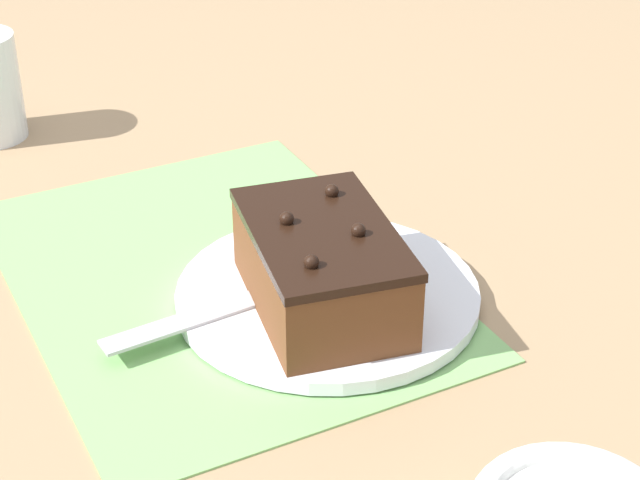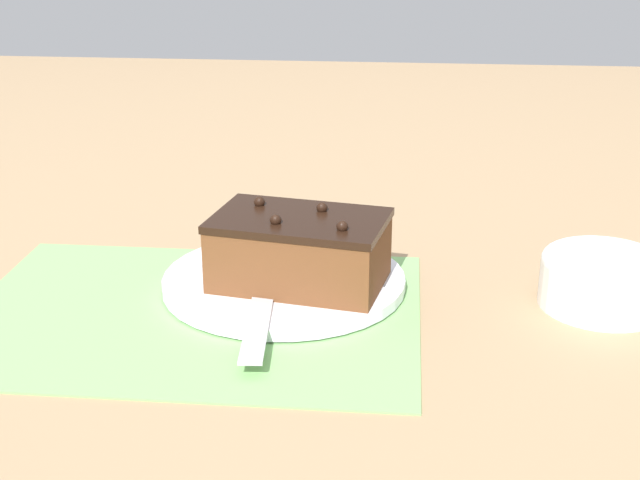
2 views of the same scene
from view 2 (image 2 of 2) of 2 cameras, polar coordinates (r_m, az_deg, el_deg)
name	(u,v)px [view 2 (image 2 of 2)]	position (r m, az deg, el deg)	size (l,w,h in m)	color
ground_plane	(193,314)	(0.92, -8.12, -4.69)	(3.00, 3.00, 0.00)	#9E7F5B
placemat_woven	(193,312)	(0.92, -8.12, -4.58)	(0.46, 0.34, 0.00)	#7AB266
cake_plate	(284,281)	(0.96, -2.31, -2.64)	(0.26, 0.26, 0.01)	white
chocolate_cake	(300,250)	(0.93, -1.32, -0.63)	(0.19, 0.14, 0.08)	brown
serving_knife	(264,289)	(0.92, -3.61, -3.16)	(0.04, 0.22, 0.01)	slate
small_bowl	(603,279)	(0.96, 17.67, -2.38)	(0.13, 0.13, 0.06)	white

